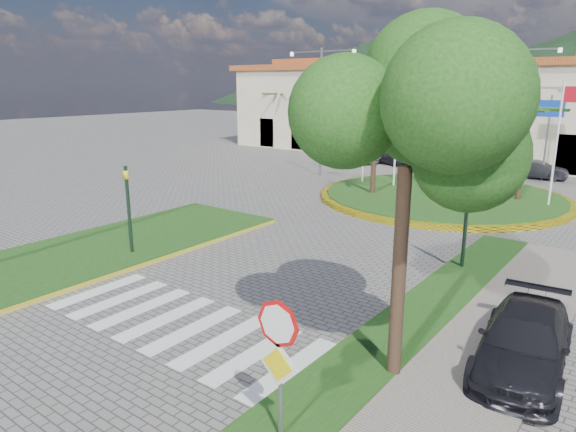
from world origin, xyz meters
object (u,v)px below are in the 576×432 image
Objects in this scene: white_van at (350,154)px; car_dark_a at (391,157)px; roundabout_island at (442,196)px; car_side_right at (524,342)px; deciduous_tree at (408,124)px; stop_sign at (279,350)px; car_dark_b at (538,170)px.

white_van reaches higher than car_dark_a.
roundabout_island is 13.08m from white_van.
deciduous_tree is at bearing -141.00° from car_side_right.
white_van is at bearing 135.20° from car_dark_a.
white_van is at bearing 121.66° from car_side_right.
car_side_right reaches higher than car_dark_a.
roundabout_island is 1.87× the size of deciduous_tree.
car_dark_a is (2.88, 1.09, -0.12)m from white_van.
stop_sign is 31.69m from car_dark_a.
white_van is at bearing 118.41° from stop_sign.
stop_sign is 0.77× the size of car_dark_b.
car_dark_a is 0.92× the size of car_dark_b.
stop_sign is at bearing -123.30° from car_side_right.
car_side_right is (2.60, 5.04, -1.18)m from stop_sign.
white_van is at bearing 122.23° from deciduous_tree.
car_dark_a is at bearing 115.72° from car_side_right.
roundabout_island is at bearing 107.91° from deciduous_tree.
roundabout_island is 4.01× the size of car_dark_a.
stop_sign is 0.84× the size of car_dark_a.
car_dark_a is at bearing 88.98° from car_dark_b.
roundabout_island is 20.69m from stop_sign.
car_dark_b is (10.05, 0.24, 0.03)m from car_dark_a.
white_van is 29.11m from car_side_right.
roundabout_island is 18.55m from deciduous_tree.
stop_sign is at bearing -178.01° from car_dark_b.
car_dark_b is (-2.87, 26.38, -4.60)m from deciduous_tree.
deciduous_tree is at bearing -129.17° from car_dark_a.
stop_sign is 0.62× the size of car_side_right.
deciduous_tree is 1.42× the size of white_van.
stop_sign is 5.79m from car_side_right.
deciduous_tree is at bearing 78.82° from stop_sign.
deciduous_tree is 1.60× the size of car_side_right.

